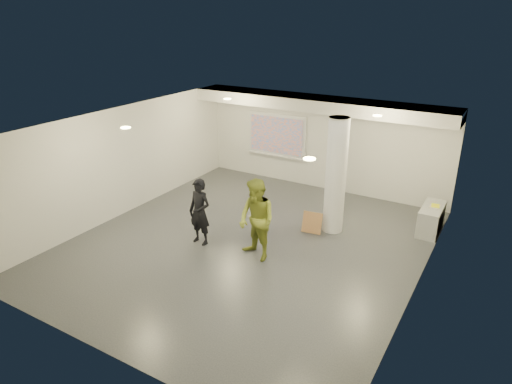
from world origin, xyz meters
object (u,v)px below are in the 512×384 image
Objects in this scene: credenza at (431,219)px; projection_screen at (277,136)px; man at (257,220)px; column at (336,176)px; woman at (200,212)px.

projection_screen is at bearing 164.39° from credenza.
projection_screen reaches higher than man.
column is 2.51m from man.
man is at bearing 5.99° from woman.
column reaches higher than woman.
column reaches higher than man.
woman is 1.57m from man.
column is 4.08m from projection_screen.
credenza is 5.94m from woman.
woman is 0.86× the size of man.
column is 1.43× the size of projection_screen.
man reaches higher than credenza.
column is at bearing 86.81° from man.
column is 1.81× the size of woman.
credenza is at bearing 40.01° from woman.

